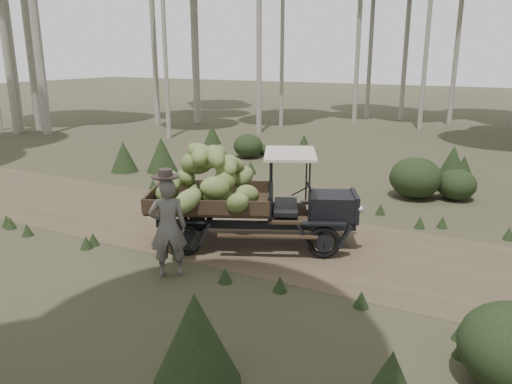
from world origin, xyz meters
TOP-DOWN VIEW (x-y plane):
  - ground at (0.00, 0.00)m, footprint 120.00×120.00m
  - dirt_track at (0.00, 0.00)m, footprint 70.00×4.00m
  - banana_truck at (0.33, -0.70)m, footprint 4.75×3.31m
  - farmer at (0.07, -2.65)m, footprint 0.84×0.80m
  - undergrowth at (1.86, 0.86)m, footprint 20.47×23.59m

SIDE VIEW (x-z plane):
  - ground at x=0.00m, z-range 0.00..0.00m
  - dirt_track at x=0.00m, z-range 0.00..0.01m
  - undergrowth at x=1.86m, z-range -0.15..1.23m
  - farmer at x=0.07m, z-range -0.06..2.05m
  - banana_truck at x=0.33m, z-range 0.13..2.50m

